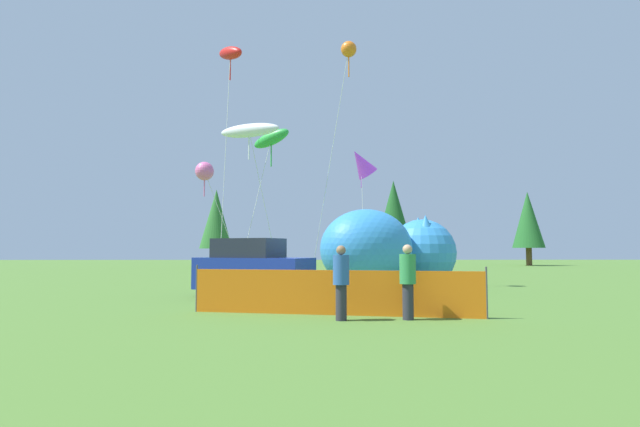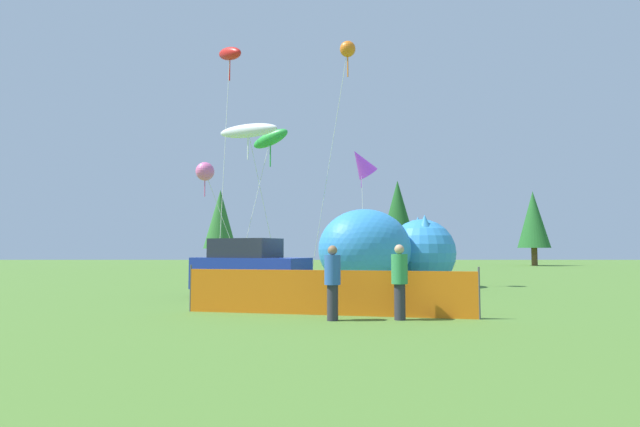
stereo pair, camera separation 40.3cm
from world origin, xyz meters
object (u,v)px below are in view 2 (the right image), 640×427
inflatable_cat (387,252)px  kite_purple_delta (363,163)px  spectator_in_green_shirt (401,279)px  kite_pink_octopus (207,172)px  spectator_in_blue_shirt (334,279)px  kite_white_ghost (250,131)px  kite_red_lizard (231,55)px  kite_orange_flower (349,51)px  kite_green_fish (272,139)px  parked_car (251,268)px  folding_chair (398,285)px

inflatable_cat → kite_purple_delta: size_ratio=0.98×
spectator_in_green_shirt → kite_pink_octopus: (-7.85, 13.06, 4.67)m
spectator_in_blue_shirt → kite_white_ghost: (-3.51, 9.72, 5.97)m
inflatable_cat → kite_red_lizard: (-7.12, 1.15, 9.30)m
spectator_in_green_shirt → kite_red_lizard: 15.81m
kite_purple_delta → kite_orange_flower: kite_orange_flower is taller
kite_green_fish → kite_white_ghost: size_ratio=1.00×
inflatable_cat → spectator_in_green_shirt: (-0.90, -9.52, -0.58)m
kite_red_lizard → kite_white_ghost: kite_red_lizard is taller
kite_pink_octopus → kite_purple_delta: bearing=0.9°
kite_red_lizard → kite_green_fish: 4.57m
parked_car → inflatable_cat: bearing=60.7°
spectator_in_blue_shirt → kite_white_ghost: kite_white_ghost is taller
spectator_in_blue_shirt → kite_green_fish: 12.26m
folding_chair → spectator_in_green_shirt: spectator_in_green_shirt is taller
folding_chair → kite_orange_flower: kite_orange_flower is taller
kite_red_lizard → kite_pink_octopus: bearing=124.4°
kite_pink_octopus → kite_orange_flower: (7.16, -3.02, 5.12)m
kite_orange_flower → kite_white_ghost: size_ratio=1.53×
inflatable_cat → kite_red_lizard: kite_red_lizard is taller
folding_chair → spectator_in_blue_shirt: 5.10m
kite_red_lizard → kite_pink_octopus: 5.96m
inflatable_cat → kite_pink_octopus: (-8.75, 3.54, 4.09)m
kite_orange_flower → kite_red_lizard: bearing=173.5°
kite_pink_octopus → inflatable_cat: bearing=-22.0°
inflatable_cat → kite_pink_octopus: size_ratio=1.12×
kite_purple_delta → kite_green_fish: kite_green_fish is taller
spectator_in_blue_shirt → kite_red_lizard: (-4.57, 10.77, 9.89)m
parked_car → kite_red_lizard: 11.15m
parked_car → kite_purple_delta: kite_purple_delta is taller
kite_red_lizard → kite_purple_delta: size_ratio=1.63×
spectator_in_green_shirt → kite_pink_octopus: size_ratio=0.30×
kite_purple_delta → parked_car: bearing=-122.2°
kite_white_ghost → folding_chair: bearing=-41.9°
folding_chair → kite_red_lizard: (-6.81, 6.21, 10.35)m
kite_white_ghost → kite_purple_delta: bearing=33.6°
kite_purple_delta → kite_green_fish: size_ratio=0.96×
kite_green_fish → inflatable_cat: bearing=-9.7°
parked_car → spectator_in_blue_shirt: parked_car is taller
spectator_in_green_shirt → kite_purple_delta: 14.15m
kite_white_ghost → kite_orange_flower: bearing=5.3°
spectator_in_blue_shirt → kite_pink_octopus: bearing=115.2°
inflatable_cat → kite_white_ghost: 8.10m
spectator_in_blue_shirt → kite_white_ghost: 11.94m
spectator_in_green_shirt → kite_green_fish: size_ratio=0.25×
inflatable_cat → kite_green_fish: bearing=141.1°
kite_orange_flower → parked_car: bearing=-131.5°
kite_red_lizard → kite_white_ghost: bearing=-44.8°
kite_green_fish → spectator_in_green_shirt: bearing=-67.8°
parked_car → folding_chair: size_ratio=4.88×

